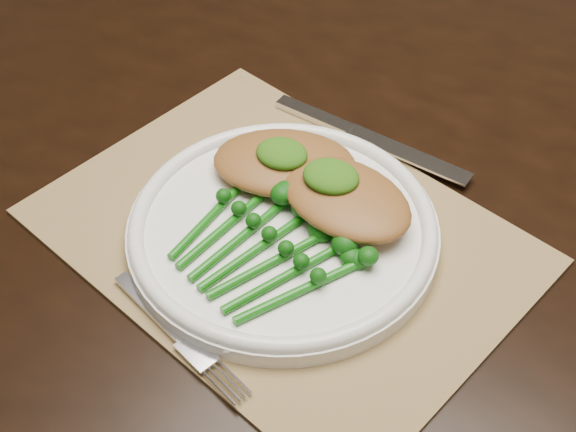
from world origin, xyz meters
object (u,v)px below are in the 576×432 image
at_px(placemat, 282,236).
at_px(chicken_fillet_left, 284,163).
at_px(broccolini_bundle, 254,251).
at_px(dining_table, 348,366).
at_px(dinner_plate, 283,228).

bearing_deg(placemat, chicken_fillet_left, 131.03).
relative_size(chicken_fillet_left, broccolini_bundle, 0.68).
bearing_deg(placemat, broccolini_bundle, -78.50).
distance_m(dining_table, broccolini_bundle, 0.44).
relative_size(dining_table, placemat, 3.78).
height_order(dining_table, dinner_plate, dinner_plate).
height_order(placemat, chicken_fillet_left, chicken_fillet_left).
bearing_deg(chicken_fillet_left, dinner_plate, -84.07).
bearing_deg(dinner_plate, broccolini_bundle, -101.24).
distance_m(dining_table, placemat, 0.40).
distance_m(placemat, dinner_plate, 0.02).
relative_size(dining_table, dinner_plate, 5.68).
bearing_deg(dining_table, chicken_fillet_left, -129.18).
distance_m(placemat, chicken_fillet_left, 0.07).
xyz_separation_m(placemat, broccolini_bundle, (-0.01, -0.05, 0.02)).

